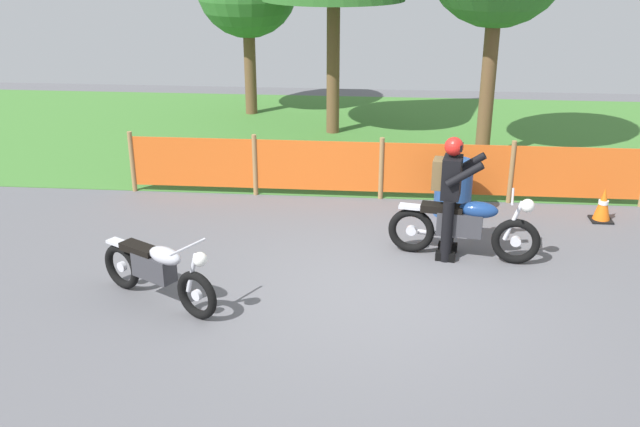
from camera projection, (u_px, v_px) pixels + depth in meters
ground at (378, 288)px, 8.97m from camera, size 24.00×24.00×0.02m
grass_verge at (382, 136)px, 15.53m from camera, size 24.00×7.79×0.01m
barrier_fence at (381, 168)px, 11.73m from camera, size 8.52×0.08×1.05m
motorcycle_lead at (464, 226)px, 9.61m from camera, size 2.03×0.69×0.97m
motorcycle_trailing at (158, 270)px, 8.44m from camera, size 1.67×1.04×0.89m
rider_lead at (450, 191)px, 9.49m from camera, size 0.73×0.62×1.69m
traffic_cone at (603, 205)px, 10.92m from camera, size 0.32×0.32×0.53m
spare_drum at (453, 188)px, 11.11m from camera, size 0.58×0.58×0.88m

